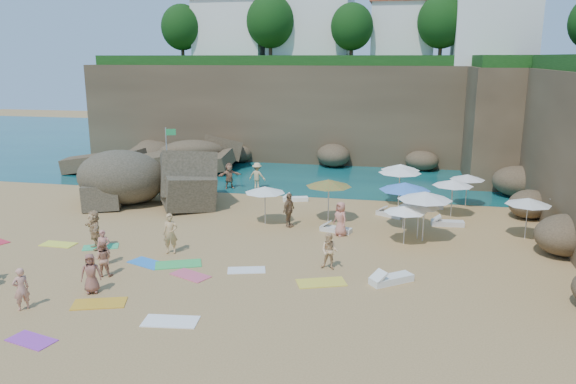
% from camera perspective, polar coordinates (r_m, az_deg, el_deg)
% --- Properties ---
extents(ground, '(120.00, 120.00, 0.00)m').
position_cam_1_polar(ground, '(26.72, -5.57, -5.44)').
color(ground, tan).
rests_on(ground, ground).
extents(seawater, '(120.00, 120.00, 0.00)m').
position_cam_1_polar(seawater, '(55.29, 3.82, 4.52)').
color(seawater, '#0C4751').
rests_on(seawater, ground).
extents(cliff_back, '(44.00, 8.00, 8.00)m').
position_cam_1_polar(cliff_back, '(49.61, 5.36, 8.10)').
color(cliff_back, brown).
rests_on(cliff_back, ground).
extents(cliff_corner, '(10.00, 12.00, 8.00)m').
position_cam_1_polar(cliff_corner, '(45.25, 23.90, 6.49)').
color(cliff_corner, brown).
rests_on(cliff_corner, ground).
extents(rock_promontory, '(12.00, 7.00, 2.00)m').
position_cam_1_polar(rock_promontory, '(45.07, -12.83, 2.13)').
color(rock_promontory, brown).
rests_on(rock_promontory, ground).
extents(clifftop_buildings, '(28.48, 9.48, 7.00)m').
position_cam_1_polar(clifftop_buildings, '(50.14, 6.80, 16.41)').
color(clifftop_buildings, white).
rests_on(clifftop_buildings, cliff_back).
extents(clifftop_trees, '(35.60, 23.82, 4.40)m').
position_cam_1_polar(clifftop_trees, '(43.75, 8.46, 16.81)').
color(clifftop_trees, '#11380F').
rests_on(clifftop_trees, ground).
extents(marina_masts, '(3.10, 0.10, 6.00)m').
position_cam_1_polar(marina_masts, '(59.52, -12.20, 7.80)').
color(marina_masts, white).
rests_on(marina_masts, ground).
extents(rock_outcrop, '(9.50, 8.13, 3.25)m').
position_cam_1_polar(rock_outcrop, '(35.61, -14.28, -0.96)').
color(rock_outcrop, brown).
rests_on(rock_outcrop, ground).
extents(flag_pole, '(0.74, 0.28, 3.88)m').
position_cam_1_polar(flag_pole, '(40.43, -12.07, 4.45)').
color(flag_pole, silver).
rests_on(flag_pole, ground).
extents(parasol_0, '(2.53, 2.53, 2.39)m').
position_cam_1_polar(parasol_0, '(33.72, 11.31, 2.23)').
color(parasol_0, silver).
rests_on(parasol_0, ground).
extents(parasol_1, '(2.38, 2.38, 2.25)m').
position_cam_1_polar(parasol_1, '(35.25, 11.35, 2.49)').
color(parasol_1, silver).
rests_on(parasol_1, ground).
extents(parasol_2, '(2.04, 2.04, 1.93)m').
position_cam_1_polar(parasol_2, '(34.77, 17.77, 1.46)').
color(parasol_2, silver).
rests_on(parasol_2, ground).
extents(parasol_3, '(2.22, 2.22, 2.10)m').
position_cam_1_polar(parasol_3, '(32.18, 16.41, 0.91)').
color(parasol_3, silver).
rests_on(parasol_3, ground).
extents(parasol_4, '(2.16, 2.16, 2.04)m').
position_cam_1_polar(parasol_4, '(31.38, 26.98, -0.46)').
color(parasol_4, silver).
rests_on(parasol_4, ground).
extents(parasol_5, '(2.16, 2.16, 2.04)m').
position_cam_1_polar(parasol_5, '(29.52, -2.36, 0.24)').
color(parasol_5, silver).
rests_on(parasol_5, ground).
extents(parasol_6, '(2.46, 2.46, 2.33)m').
position_cam_1_polar(parasol_6, '(29.97, 4.16, 0.93)').
color(parasol_6, silver).
rests_on(parasol_6, ground).
extents(parasol_7, '(2.60, 2.60, 2.46)m').
position_cam_1_polar(parasol_7, '(27.41, 13.74, -0.37)').
color(parasol_7, silver).
rests_on(parasol_7, ground).
extents(parasol_8, '(2.17, 2.17, 2.05)m').
position_cam_1_polar(parasol_8, '(29.46, 23.24, -0.88)').
color(parasol_8, silver).
rests_on(parasol_8, ground).
extents(parasol_9, '(1.99, 1.99, 1.88)m').
position_cam_1_polar(parasol_9, '(26.89, 11.83, -1.70)').
color(parasol_9, silver).
rests_on(parasol_9, ground).
extents(parasol_10, '(2.61, 2.61, 2.47)m').
position_cam_1_polar(parasol_10, '(29.14, 11.79, 0.57)').
color(parasol_10, silver).
rests_on(parasol_10, ground).
extents(parasol_11, '(2.01, 2.01, 1.90)m').
position_cam_1_polar(parasol_11, '(27.81, 13.17, -1.24)').
color(parasol_11, silver).
rests_on(parasol_11, ground).
extents(lounger_0, '(1.63, 0.95, 0.24)m').
position_cam_1_polar(lounger_0, '(34.68, 0.76, -0.71)').
color(lounger_0, white).
rests_on(lounger_0, ground).
extents(lounger_1, '(1.67, 1.01, 0.25)m').
position_cam_1_polar(lounger_1, '(33.83, 14.12, -1.49)').
color(lounger_1, white).
rests_on(lounger_1, ground).
extents(lounger_2, '(1.72, 0.69, 0.26)m').
position_cam_1_polar(lounger_2, '(30.81, 15.90, -3.07)').
color(lounger_2, silver).
rests_on(lounger_2, ground).
extents(lounger_3, '(1.68, 0.91, 0.25)m').
position_cam_1_polar(lounger_3, '(28.70, 4.89, -3.82)').
color(lounger_3, silver).
rests_on(lounger_3, ground).
extents(lounger_4, '(1.64, 1.26, 0.25)m').
position_cam_1_polar(lounger_4, '(31.82, 10.34, -2.25)').
color(lounger_4, silver).
rests_on(lounger_4, ground).
extents(lounger_5, '(1.77, 1.58, 0.28)m').
position_cam_1_polar(lounger_5, '(22.74, 10.46, -8.72)').
color(lounger_5, white).
rests_on(lounger_5, ground).
extents(towel_2, '(2.07, 1.49, 0.03)m').
position_cam_1_polar(towel_2, '(21.72, -18.62, -10.69)').
color(towel_2, gold).
rests_on(towel_2, ground).
extents(towel_3, '(1.79, 1.40, 0.03)m').
position_cam_1_polar(towel_3, '(27.80, -18.50, -5.31)').
color(towel_3, '#36BE75').
rests_on(towel_3, ground).
extents(towel_4, '(1.62, 0.83, 0.03)m').
position_cam_1_polar(towel_4, '(28.88, -22.29, -4.94)').
color(towel_4, '#F1F23F').
rests_on(towel_4, ground).
extents(towel_5, '(1.72, 1.19, 0.03)m').
position_cam_1_polar(towel_5, '(23.69, -4.24, -7.92)').
color(towel_5, white).
rests_on(towel_5, ground).
extents(towel_6, '(1.69, 1.13, 0.03)m').
position_cam_1_polar(towel_6, '(19.92, -24.62, -13.54)').
color(towel_6, purple).
rests_on(towel_6, ground).
extents(towel_8, '(1.91, 1.43, 0.03)m').
position_cam_1_polar(towel_8, '(25.13, -14.07, -7.02)').
color(towel_8, '#297DDF').
rests_on(towel_8, ground).
extents(towel_9, '(1.84, 1.43, 0.03)m').
position_cam_1_polar(towel_9, '(23.43, -9.88, -8.34)').
color(towel_9, '#D5536D').
rests_on(towel_9, ground).
extents(towel_11, '(2.17, 1.65, 0.03)m').
position_cam_1_polar(towel_11, '(24.71, -11.07, -7.21)').
color(towel_11, green).
rests_on(towel_11, ground).
extents(towel_12, '(2.12, 1.58, 0.03)m').
position_cam_1_polar(towel_12, '(22.42, 3.40, -9.17)').
color(towel_12, yellow).
rests_on(towel_12, ground).
extents(towel_13, '(1.94, 1.15, 0.03)m').
position_cam_1_polar(towel_13, '(19.76, -11.84, -12.74)').
color(towel_13, white).
rests_on(towel_13, ground).
extents(person_stand_0, '(0.66, 0.55, 1.54)m').
position_cam_1_polar(person_stand_0, '(25.24, -18.22, -5.39)').
color(person_stand_0, tan).
rests_on(person_stand_0, ground).
extents(person_stand_1, '(0.82, 0.70, 1.46)m').
position_cam_1_polar(person_stand_1, '(24.02, -18.28, -6.47)').
color(person_stand_1, '#B7795B').
rests_on(person_stand_1, ground).
extents(person_stand_2, '(1.21, 0.63, 1.79)m').
position_cam_1_polar(person_stand_2, '(37.74, -3.15, 1.65)').
color(person_stand_2, '#E1BC7F').
rests_on(person_stand_2, ground).
extents(person_stand_3, '(0.75, 1.15, 1.82)m').
position_cam_1_polar(person_stand_3, '(29.24, 0.08, -1.84)').
color(person_stand_3, olive).
rests_on(person_stand_3, ground).
extents(person_stand_4, '(0.93, 0.91, 1.72)m').
position_cam_1_polar(person_stand_4, '(27.96, 5.36, -2.72)').
color(person_stand_4, tan).
rests_on(person_stand_4, ground).
extents(person_stand_5, '(1.59, 1.30, 1.74)m').
position_cam_1_polar(person_stand_5, '(38.05, -5.98, 1.66)').
color(person_stand_5, tan).
rests_on(person_stand_5, ground).
extents(person_stand_6, '(0.62, 0.68, 1.55)m').
position_cam_1_polar(person_stand_6, '(22.00, -25.48, -8.87)').
color(person_stand_6, tan).
rests_on(person_stand_6, ground).
extents(person_lie_2, '(1.34, 1.68, 0.40)m').
position_cam_1_polar(person_lie_2, '(22.68, -19.28, -9.18)').
color(person_lie_2, brown).
rests_on(person_lie_2, ground).
extents(person_lie_3, '(2.48, 2.47, 0.48)m').
position_cam_1_polar(person_lie_3, '(27.57, -18.97, -5.01)').
color(person_lie_3, tan).
rests_on(person_lie_3, ground).
extents(person_lie_4, '(1.10, 1.92, 0.43)m').
position_cam_1_polar(person_lie_4, '(26.08, -11.78, -5.66)').
color(person_lie_4, tan).
rests_on(person_lie_4, ground).
extents(person_lie_5, '(0.91, 1.60, 0.58)m').
position_cam_1_polar(person_lie_5, '(23.73, 4.21, -7.17)').
color(person_lie_5, '#DBAE7C').
rests_on(person_lie_5, ground).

